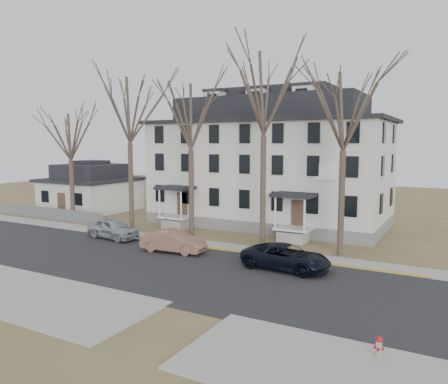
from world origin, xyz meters
The scene contains 17 objects.
ground centered at (0.00, 0.00, 0.00)m, with size 120.00×120.00×0.00m, color olive.
main_road centered at (0.00, 2.00, 0.00)m, with size 120.00×10.00×0.04m, color #27272A.
far_sidewalk centered at (0.00, 8.00, 0.00)m, with size 120.00×2.00×0.08m, color #A09F97.
yellow_curb centered at (5.00, 7.10, 0.00)m, with size 14.00×0.25×0.06m, color gold.
boarding_house centered at (-2.00, 17.95, 5.38)m, with size 20.80×12.36×12.05m.
small_house centered at (-22.00, 16.00, 2.25)m, with size 8.70×8.70×5.00m.
fence centered at (-21.00, 9.50, 0.00)m, with size 14.00×0.06×1.20m, color gray.
tree_far_left centered at (-11.00, 9.80, 10.34)m, with size 8.40×8.40×13.72m.
tree_mid_left centered at (-5.00, 9.80, 9.60)m, with size 7.80×7.80×12.74m.
tree_center centered at (1.00, 9.80, 11.08)m, with size 9.00×9.00×14.70m.
tree_mid_right centered at (6.50, 9.80, 9.60)m, with size 7.80×7.80×12.74m.
tree_bungalow centered at (-18.00, 9.80, 8.12)m, with size 6.60×6.60×10.78m.
car_silver centered at (-9.83, 6.30, 0.77)m, with size 1.81×4.50×1.53m, color #A2AAB3.
car_tan centered at (-3.42, 5.12, 0.72)m, with size 1.53×4.40×1.45m, color #906252.
car_navy centered at (4.60, 5.00, 0.71)m, with size 2.36×5.13×1.43m, color black.
bicycle_left centered at (-8.93, 12.08, 0.50)m, with size 0.66×1.88×0.99m, color black.
fire_hydrant centered at (11.11, -3.35, 0.40)m, with size 0.33×0.31×0.80m.
Camera 1 is at (13.31, -18.16, 7.26)m, focal length 35.00 mm.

